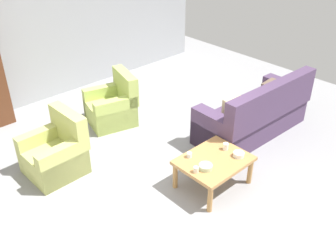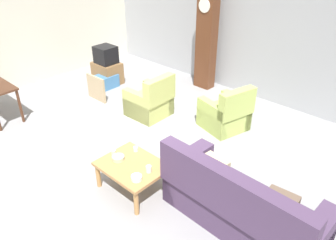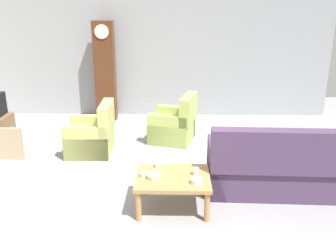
{
  "view_description": "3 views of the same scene",
  "coord_description": "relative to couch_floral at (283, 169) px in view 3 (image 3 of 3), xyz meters",
  "views": [
    {
      "loc": [
        -2.63,
        -3.22,
        3.54
      ],
      "look_at": [
        0.63,
        0.3,
        0.72
      ],
      "focal_mm": 40.43,
      "sensor_mm": 36.0,
      "label": 1
    },
    {
      "loc": [
        3.7,
        -3.06,
        3.43
      ],
      "look_at": [
        0.7,
        0.17,
        0.89
      ],
      "focal_mm": 35.58,
      "sensor_mm": 36.0,
      "label": 2
    },
    {
      "loc": [
        0.7,
        -4.89,
        2.66
      ],
      "look_at": [
        0.59,
        0.55,
        0.85
      ],
      "focal_mm": 39.57,
      "sensor_mm": 36.0,
      "label": 3
    }
  ],
  "objects": [
    {
      "name": "coffee_table_wood",
      "position": [
        -1.56,
        -0.44,
        0.03
      ],
      "size": [
        0.96,
        0.76,
        0.45
      ],
      "color": "#B27F47",
      "rests_on": "ground_plane"
    },
    {
      "name": "ground_plane",
      "position": [
        -2.23,
        0.13,
        -0.35
      ],
      "size": [
        10.4,
        10.4,
        0.0
      ],
      "primitive_type": "plane",
      "color": "gray"
    },
    {
      "name": "bowl_white_stacked",
      "position": [
        -1.26,
        -0.63,
        0.13
      ],
      "size": [
        0.15,
        0.15,
        0.07
      ],
      "primitive_type": "cylinder",
      "color": "white",
      "rests_on": "coffee_table_wood"
    },
    {
      "name": "framed_picture_leaning",
      "position": [
        -4.43,
        1.03,
        -0.07
      ],
      "size": [
        0.6,
        0.05,
        0.57
      ],
      "primitive_type": "cube",
      "color": "tan",
      "rests_on": "ground_plane"
    },
    {
      "name": "cup_blue_rimmed",
      "position": [
        -1.77,
        -0.17,
        0.13
      ],
      "size": [
        0.07,
        0.07,
        0.07
      ],
      "primitive_type": "cylinder",
      "color": "silver",
      "rests_on": "coffee_table_wood"
    },
    {
      "name": "cup_white_porcelain",
      "position": [
        -1.26,
        -0.39,
        0.15
      ],
      "size": [
        0.08,
        0.08,
        0.1
      ],
      "primitive_type": "cylinder",
      "color": "white",
      "rests_on": "coffee_table_wood"
    },
    {
      "name": "cup_cream_tall",
      "position": [
        -1.94,
        -0.47,
        0.14
      ],
      "size": [
        0.07,
        0.07,
        0.08
      ],
      "primitive_type": "cylinder",
      "color": "beige",
      "rests_on": "coffee_table_wood"
    },
    {
      "name": "armchair_olive_far",
      "position": [
        -1.55,
        1.97,
        -0.05
      ],
      "size": [
        0.96,
        0.94,
        0.92
      ],
      "color": "#AFC25F",
      "rests_on": "ground_plane"
    },
    {
      "name": "couch_floral",
      "position": [
        0.0,
        0.0,
        0.0
      ],
      "size": [
        2.13,
        0.95,
        1.04
      ],
      "color": "#4C3856",
      "rests_on": "ground_plane"
    },
    {
      "name": "bowl_shallow_green",
      "position": [
        -1.8,
        -0.5,
        0.13
      ],
      "size": [
        0.19,
        0.19,
        0.06
      ],
      "primitive_type": "cylinder",
      "color": "#B2C69E",
      "rests_on": "coffee_table_wood"
    },
    {
      "name": "armchair_olive_near",
      "position": [
        -3.0,
        1.34,
        -0.05
      ],
      "size": [
        0.81,
        0.78,
        0.92
      ],
      "color": "#B7BC66",
      "rests_on": "ground_plane"
    },
    {
      "name": "garage_door_wall",
      "position": [
        -2.23,
        3.73,
        1.25
      ],
      "size": [
        8.4,
        0.16,
        3.2
      ],
      "primitive_type": "cube",
      "color": "#9EA0A5",
      "rests_on": "ground_plane"
    },
    {
      "name": "grandfather_clock",
      "position": [
        -3.09,
        3.31,
        0.75
      ],
      "size": [
        0.44,
        0.3,
        2.19
      ],
      "color": "#562D19",
      "rests_on": "ground_plane"
    }
  ]
}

